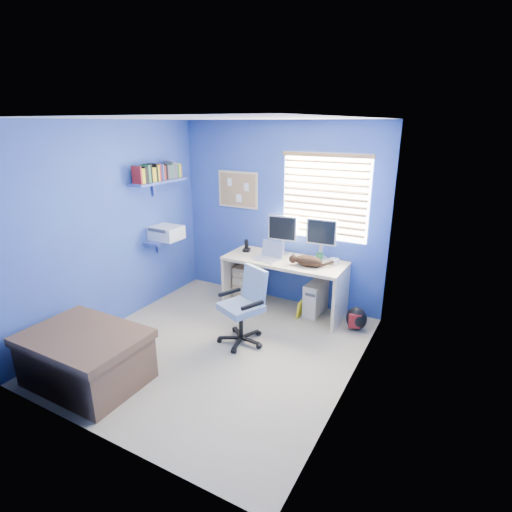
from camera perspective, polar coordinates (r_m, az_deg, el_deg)
The scene contains 23 objects.
floor at distance 4.73m, azimuth -5.51°, elevation -12.95°, with size 3.00×3.20×0.00m, color tan.
ceiling at distance 4.04m, azimuth -6.65°, elevation 18.96°, with size 3.00×3.20×0.00m, color white.
wall_back at distance 5.56m, azimuth 3.34°, elevation 5.91°, with size 3.00×0.01×2.50m, color #3547A9.
wall_front at distance 3.12m, azimuth -22.90°, elevation -5.90°, with size 3.00×0.01×2.50m, color #3547A9.
wall_left at distance 5.19m, azimuth -19.88°, elevation 3.91°, with size 0.01×3.20×2.50m, color #3547A9.
wall_right at distance 3.62m, azimuth 14.01°, elevation -1.61°, with size 0.01×3.20×2.50m, color #3547A9.
desk at distance 5.43m, azimuth 4.02°, elevation -4.19°, with size 1.62×0.65×0.74m, color #DABF81.
laptop at distance 5.24m, azimuth 1.64°, elevation 0.60°, with size 0.33×0.26×0.22m, color silver.
monitor_left at distance 5.44m, azimuth 3.85°, elevation 3.01°, with size 0.40×0.12×0.54m, color silver.
monitor_right at distance 5.31m, azimuth 9.34°, elevation 2.40°, with size 0.40×0.12×0.54m, color silver.
phone at distance 5.60m, azimuth -1.37°, elevation 1.51°, with size 0.09×0.11×0.17m, color black.
mug at distance 5.28m, azimuth 9.07°, elevation -0.18°, with size 0.10×0.09×0.10m, color #236F3C.
cd_spindle at distance 5.20m, azimuth 11.06°, elevation -0.75°, with size 0.13×0.13×0.07m, color silver.
cat at distance 5.07m, azimuth 7.48°, elevation -0.69°, with size 0.37×0.19×0.13m, color black.
tower_pc at distance 5.44m, azimuth 8.53°, elevation -5.95°, with size 0.19×0.44×0.45m, color beige.
drawer_boxes at distance 5.70m, azimuth -1.14°, elevation -4.08°, with size 0.35×0.28×0.54m, color tan.
yellow_book at distance 5.36m, azimuth 6.32°, elevation -7.48°, with size 0.03×0.17×0.24m, color yellow.
backpack at distance 5.16m, azimuth 14.14°, elevation -8.65°, with size 0.26×0.20×0.30m, color black.
bed_corner at distance 4.38m, azimuth -23.09°, elevation -13.22°, with size 1.11×0.79×0.53m, color brown.
office_chair at distance 4.69m, azimuth -1.72°, elevation -8.46°, with size 0.68×0.68×0.89m.
window_blinds at distance 5.23m, azimuth 9.76°, elevation 8.23°, with size 1.15×0.05×1.10m.
corkboard at distance 5.79m, azimuth -2.60°, elevation 9.44°, with size 0.64×0.02×0.52m.
wall_shelves at distance 5.56m, azimuth -13.34°, elevation 7.38°, with size 0.42×0.90×1.05m.
Camera 1 is at (2.30, -3.31, 2.46)m, focal length 28.00 mm.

